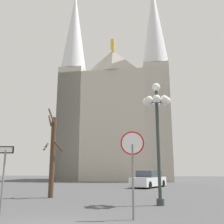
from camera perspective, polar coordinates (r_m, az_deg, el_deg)
The scene contains 6 objects.
cathedral at distance 42.03m, azimuth 0.91°, elevation -0.94°, with size 17.04×11.81×31.83m.
stop_sign at distance 9.22m, azimuth 4.51°, elevation -9.57°, with size 0.83×0.11×2.96m.
one_way_arrow_sign at distance 10.82m, azimuth -22.61°, elevation -11.85°, with size 0.59×0.20×2.51m.
street_lamp at distance 13.20m, azimuth 9.83°, elevation -0.45°, with size 1.41×1.41×5.95m.
bare_tree at distance 16.50m, azimuth -12.92°, elevation -8.98°, with size 1.13×0.96×5.40m.
parked_car_near_white at distance 25.30m, azimuth 8.06°, elevation -14.43°, with size 3.39×4.89×1.52m.
Camera 1 is at (3.05, -7.16, 1.64)m, focal length 41.76 mm.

